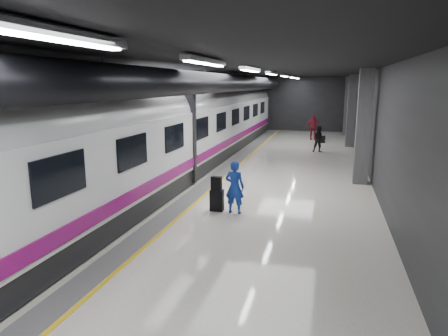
% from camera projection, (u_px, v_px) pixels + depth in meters
% --- Properties ---
extents(ground, '(40.00, 40.00, 0.00)m').
position_uv_depth(ground, '(239.00, 188.00, 15.35)').
color(ground, white).
rests_on(ground, ground).
extents(platform_hall, '(10.02, 40.02, 4.51)m').
position_uv_depth(platform_hall, '(238.00, 94.00, 15.60)').
color(platform_hall, black).
rests_on(platform_hall, ground).
extents(train, '(3.05, 38.00, 4.05)m').
position_uv_depth(train, '(159.00, 132.00, 15.74)').
color(train, black).
rests_on(train, ground).
extents(traveler_main, '(0.63, 0.44, 1.65)m').
position_uv_depth(traveler_main, '(235.00, 187.00, 12.18)').
color(traveler_main, '#1836B8').
rests_on(traveler_main, ground).
extents(suitcase_main, '(0.42, 0.27, 0.68)m').
position_uv_depth(suitcase_main, '(217.00, 200.00, 12.51)').
color(suitcase_main, black).
rests_on(suitcase_main, ground).
extents(shoulder_bag, '(0.33, 0.20, 0.43)m').
position_uv_depth(shoulder_bag, '(216.00, 183.00, 12.38)').
color(shoulder_bag, black).
rests_on(shoulder_bag, suitcase_main).
extents(traveler_far_a, '(0.85, 0.72, 1.54)m').
position_uv_depth(traveler_far_a, '(319.00, 139.00, 23.18)').
color(traveler_far_a, black).
rests_on(traveler_far_a, ground).
extents(traveler_far_b, '(1.10, 0.55, 1.81)m').
position_uv_depth(traveler_far_b, '(313.00, 127.00, 28.49)').
color(traveler_far_b, maroon).
rests_on(traveler_far_b, ground).
extents(suitcase_far, '(0.36, 0.25, 0.50)m').
position_uv_depth(suitcase_far, '(323.00, 139.00, 26.99)').
color(suitcase_far, black).
rests_on(suitcase_far, ground).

